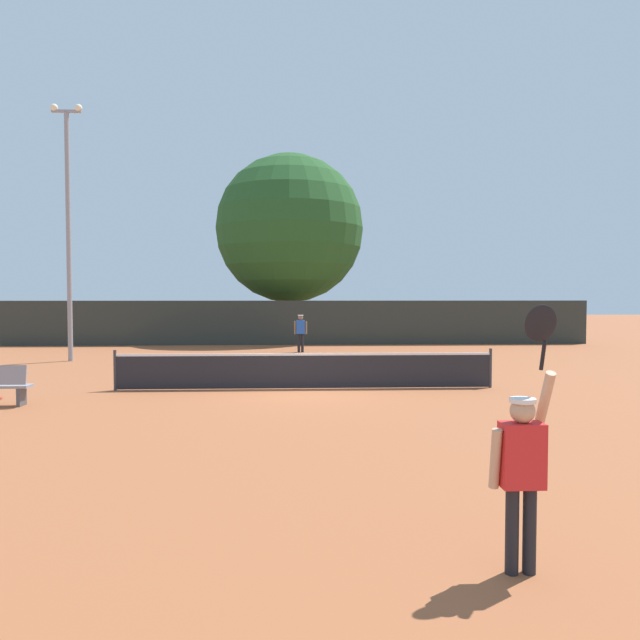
% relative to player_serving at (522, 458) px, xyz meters
% --- Properties ---
extents(ground_plane, '(120.00, 120.00, 0.00)m').
position_rel_player_serving_xyz_m(ground_plane, '(-1.72, 10.58, -1.05)').
color(ground_plane, '#9E5633').
extents(tennis_net, '(10.16, 0.08, 1.07)m').
position_rel_player_serving_xyz_m(tennis_net, '(-1.72, 10.58, -0.54)').
color(tennis_net, '#232328').
rests_on(tennis_net, ground).
extents(perimeter_fence, '(29.83, 0.12, 2.26)m').
position_rel_player_serving_xyz_m(perimeter_fence, '(-1.72, 24.77, 0.08)').
color(perimeter_fence, '#2D332D').
rests_on(perimeter_fence, ground).
extents(player_serving, '(0.68, 0.39, 2.43)m').
position_rel_player_serving_xyz_m(player_serving, '(0.00, 0.00, 0.00)').
color(player_serving, red).
rests_on(player_serving, ground).
extents(player_receiving, '(0.57, 0.24, 1.65)m').
position_rel_player_serving_xyz_m(player_receiving, '(-1.72, 20.82, -0.04)').
color(player_receiving, blue).
rests_on(player_receiving, ground).
extents(tennis_ball, '(0.07, 0.07, 0.07)m').
position_rel_player_serving_xyz_m(tennis_ball, '(-3.01, 14.27, -1.02)').
color(tennis_ball, '#CCE033').
rests_on(tennis_ball, ground).
extents(light_pole, '(1.18, 0.28, 9.73)m').
position_rel_player_serving_xyz_m(light_pole, '(-10.58, 17.75, 4.39)').
color(light_pole, gray).
rests_on(light_pole, ground).
extents(large_tree, '(8.33, 8.33, 10.45)m').
position_rel_player_serving_xyz_m(large_tree, '(-2.23, 28.33, 5.23)').
color(large_tree, brown).
rests_on(large_tree, ground).
extents(parked_car_near, '(1.94, 4.22, 1.69)m').
position_rel_player_serving_xyz_m(parked_car_near, '(-9.34, 29.79, -0.28)').
color(parked_car_near, red).
rests_on(parked_car_near, ground).
extents(parked_car_mid, '(2.12, 4.30, 1.69)m').
position_rel_player_serving_xyz_m(parked_car_mid, '(5.15, 31.27, -0.28)').
color(parked_car_mid, navy).
rests_on(parked_car_mid, ground).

